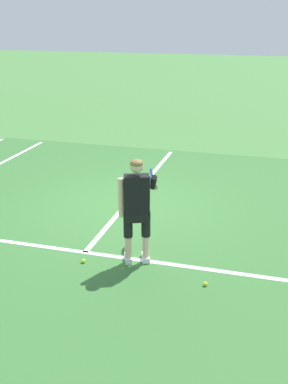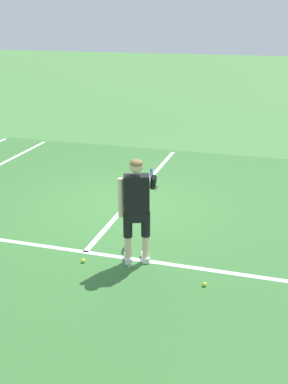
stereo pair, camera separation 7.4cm
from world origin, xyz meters
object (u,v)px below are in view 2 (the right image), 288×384
Objects in this scene: tennis_ball_near_feet at (128,240)px; tennis_ball_mid_court at (83,261)px; tennis_ball_by_baseline at (205,284)px; tennis_player at (137,204)px.

tennis_ball_near_feet and tennis_ball_mid_court have the same top height.
tennis_ball_by_baseline is at bearing -4.28° from tennis_ball_mid_court.
tennis_player is 25.95× the size of tennis_ball_near_feet.
tennis_ball_near_feet is at bearing 145.29° from tennis_ball_by_baseline.
tennis_ball_near_feet is 1.00× the size of tennis_ball_mid_court.
tennis_player is 1.19m from tennis_ball_near_feet.
tennis_ball_mid_court is at bearing -159.12° from tennis_player.
tennis_ball_by_baseline is 1.99m from tennis_ball_mid_court.
tennis_ball_mid_court is (-0.81, -0.31, -0.96)m from tennis_player.
tennis_ball_near_feet and tennis_ball_by_baseline have the same top height.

